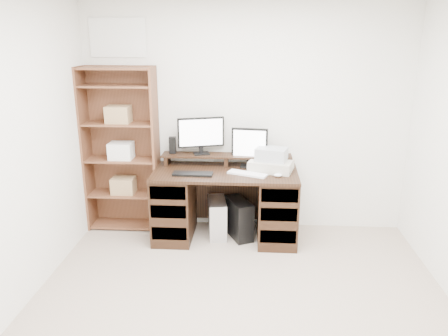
# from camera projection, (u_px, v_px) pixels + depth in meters

# --- Properties ---
(room) EXTENTS (3.54, 4.04, 2.54)m
(room) POSITION_uv_depth(u_px,v_px,m) (240.00, 175.00, 2.82)
(room) COLOR tan
(room) RESTS_ON ground
(desk) EXTENTS (1.50, 0.70, 0.75)m
(desk) POSITION_uv_depth(u_px,v_px,m) (225.00, 203.00, 4.65)
(desk) COLOR black
(desk) RESTS_ON ground
(riser_shelf) EXTENTS (1.40, 0.22, 0.12)m
(riser_shelf) POSITION_uv_depth(u_px,v_px,m) (227.00, 157.00, 4.72)
(riser_shelf) COLOR black
(riser_shelf) RESTS_ON desk
(monitor_wide) EXTENTS (0.49, 0.19, 0.40)m
(monitor_wide) POSITION_uv_depth(u_px,v_px,m) (201.00, 134.00, 4.68)
(monitor_wide) COLOR black
(monitor_wide) RESTS_ON riser_shelf
(monitor_small) EXTENTS (0.38, 0.16, 0.42)m
(monitor_small) POSITION_uv_depth(u_px,v_px,m) (250.00, 146.00, 4.64)
(monitor_small) COLOR black
(monitor_small) RESTS_ON desk
(speaker) EXTENTS (0.08, 0.08, 0.18)m
(speaker) POSITION_uv_depth(u_px,v_px,m) (173.00, 145.00, 4.74)
(speaker) COLOR black
(speaker) RESTS_ON riser_shelf
(keyboard_black) EXTENTS (0.41, 0.15, 0.02)m
(keyboard_black) POSITION_uv_depth(u_px,v_px,m) (193.00, 174.00, 4.42)
(keyboard_black) COLOR black
(keyboard_black) RESTS_ON desk
(keyboard_white) EXTENTS (0.42, 0.27, 0.02)m
(keyboard_white) POSITION_uv_depth(u_px,v_px,m) (247.00, 174.00, 4.43)
(keyboard_white) COLOR white
(keyboard_white) RESTS_ON desk
(mouse) EXTENTS (0.10, 0.08, 0.03)m
(mouse) POSITION_uv_depth(u_px,v_px,m) (278.00, 175.00, 4.36)
(mouse) COLOR white
(mouse) RESTS_ON desk
(printer) EXTENTS (0.50, 0.42, 0.11)m
(printer) POSITION_uv_depth(u_px,v_px,m) (271.00, 165.00, 4.56)
(printer) COLOR #B7B1A0
(printer) RESTS_ON desk
(basket) EXTENTS (0.36, 0.30, 0.13)m
(basket) POSITION_uv_depth(u_px,v_px,m) (271.00, 154.00, 4.52)
(basket) COLOR #A7ACB2
(basket) RESTS_ON printer
(tower_silver) EXTENTS (0.24, 0.43, 0.41)m
(tower_silver) POSITION_uv_depth(u_px,v_px,m) (217.00, 218.00, 4.75)
(tower_silver) COLOR silver
(tower_silver) RESTS_ON ground
(tower_black) EXTENTS (0.34, 0.45, 0.42)m
(tower_black) POSITION_uv_depth(u_px,v_px,m) (239.00, 218.00, 4.72)
(tower_black) COLOR black
(tower_black) RESTS_ON ground
(bookshelf) EXTENTS (0.80, 0.30, 1.80)m
(bookshelf) POSITION_uv_depth(u_px,v_px,m) (122.00, 149.00, 4.77)
(bookshelf) COLOR brown
(bookshelf) RESTS_ON ground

